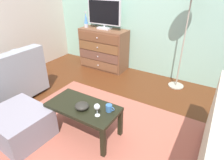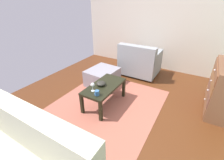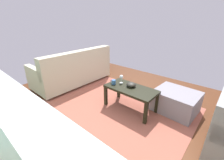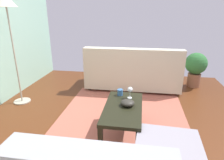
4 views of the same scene
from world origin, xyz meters
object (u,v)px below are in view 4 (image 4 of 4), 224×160
Objects in this scene: mug at (120,92)px; wine_glass at (130,90)px; potted_plant at (196,66)px; couch_large at (133,72)px; standing_lamp at (7,12)px; bowl_decorative at (127,103)px; coffee_table at (123,111)px.

wine_glass is at bearing -117.32° from mug.
potted_plant is (1.72, -1.25, -0.10)m from wine_glass.
couch_large reaches higher than mug.
couch_large is 2.44m from standing_lamp.
wine_glass is 0.17m from mug.
couch_large is at bearing 0.64° from bowl_decorative.
coffee_table is at bearing -111.12° from standing_lamp.
potted_plant is at bearing -40.04° from mug.
couch_large is at bearing 1.27° from wine_glass.
couch_large reaches higher than bowl_decorative.
wine_glass is at bearing -103.38° from standing_lamp.
bowl_decorative is at bearing -109.82° from standing_lamp.
bowl_decorative is (-0.23, 0.01, -0.08)m from wine_glass.
potted_plant reaches higher than coffee_table.
mug is at bearing 12.88° from coffee_table.
couch_large reaches higher than wine_glass.
mug is 0.06× the size of couch_large.
mug is (0.07, 0.14, -0.07)m from wine_glass.
potted_plant reaches higher than wine_glass.
bowl_decorative is at bearing -157.48° from mug.
wine_glass is 0.08× the size of couch_large.
couch_large is (1.38, -0.11, -0.13)m from mug.
wine_glass reaches higher than mug.
wine_glass is 2.13m from potted_plant.
mug is at bearing 139.96° from potted_plant.
wine_glass is 1.38× the size of mug.
bowl_decorative is at bearing -58.49° from coffee_table.
standing_lamp reaches higher than bowl_decorative.
standing_lamp is at bearing 117.76° from couch_large.
standing_lamp is (0.39, 1.78, 1.04)m from mug.
mug is 1.39m from couch_large.
bowl_decorative is at bearing -179.36° from couch_large.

